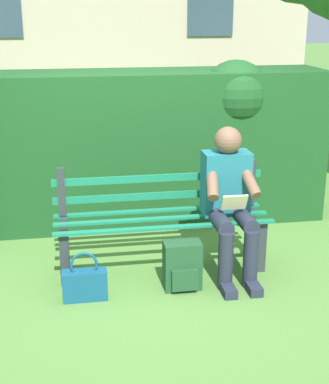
{
  "coord_description": "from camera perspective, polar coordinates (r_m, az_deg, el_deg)",
  "views": [
    {
      "loc": [
        0.68,
        4.18,
        2.08
      ],
      "look_at": [
        0.0,
        0.1,
        0.72
      ],
      "focal_mm": 52.25,
      "sensor_mm": 36.0,
      "label": 1
    }
  ],
  "objects": [
    {
      "name": "park_bench",
      "position": [
        4.6,
        -0.33,
        -2.75
      ],
      "size": [
        1.75,
        0.46,
        0.87
      ],
      "color": "#2D3338",
      "rests_on": "ground"
    },
    {
      "name": "backpack",
      "position": [
        4.35,
        1.84,
        -7.56
      ],
      "size": [
        0.29,
        0.24,
        0.38
      ],
      "color": "#1E4728",
      "rests_on": "ground"
    },
    {
      "name": "person_seated",
      "position": [
        4.49,
        6.65,
        -0.61
      ],
      "size": [
        0.44,
        0.73,
        1.19
      ],
      "color": "#1E6672",
      "rests_on": "ground"
    },
    {
      "name": "hedge_backdrop",
      "position": [
        5.55,
        -6.57,
        4.79
      ],
      "size": [
        4.53,
        0.81,
        1.61
      ],
      "color": "#19471E",
      "rests_on": "ground"
    },
    {
      "name": "ground",
      "position": [
        4.72,
        -0.2,
        -7.91
      ],
      "size": [
        60.0,
        60.0,
        0.0
      ],
      "primitive_type": "plane",
      "color": "#517F38"
    },
    {
      "name": "handbag",
      "position": [
        4.26,
        -8.13,
        -9.23
      ],
      "size": [
        0.33,
        0.12,
        0.38
      ],
      "color": "navy",
      "rests_on": "ground"
    }
  ]
}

